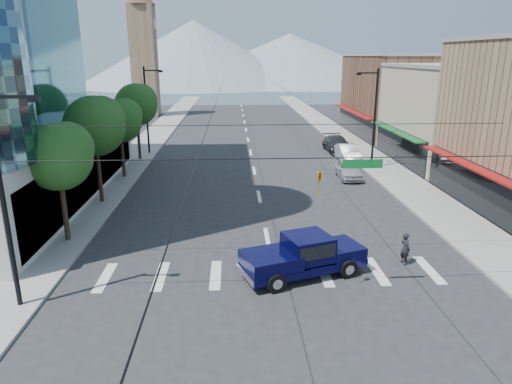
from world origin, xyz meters
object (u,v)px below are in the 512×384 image
(pickup_truck, at_px, (303,255))
(parked_car_near, at_px, (348,170))
(parked_car_mid, at_px, (348,153))
(parked_car_far, at_px, (337,144))
(pedestrian, at_px, (405,248))

(pickup_truck, distance_m, parked_car_near, 18.82)
(pickup_truck, bearing_deg, parked_car_near, 50.44)
(pickup_truck, height_order, parked_car_mid, pickup_truck)
(parked_car_mid, xyz_separation_m, parked_car_far, (0.00, 4.70, 0.02))
(parked_car_mid, bearing_deg, pedestrian, -96.62)
(parked_car_near, height_order, parked_car_far, parked_car_far)
(parked_car_near, height_order, parked_car_mid, parked_car_mid)
(parked_car_mid, bearing_deg, parked_car_near, -103.02)
(parked_car_far, bearing_deg, parked_car_near, -99.33)
(pedestrian, bearing_deg, pickup_truck, 83.33)
(pedestrian, distance_m, parked_car_near, 16.68)
(pickup_truck, relative_size, parked_car_far, 1.09)
(pedestrian, height_order, parked_car_mid, pedestrian)
(parked_car_near, bearing_deg, parked_car_far, 84.17)
(pickup_truck, height_order, parked_car_far, pickup_truck)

